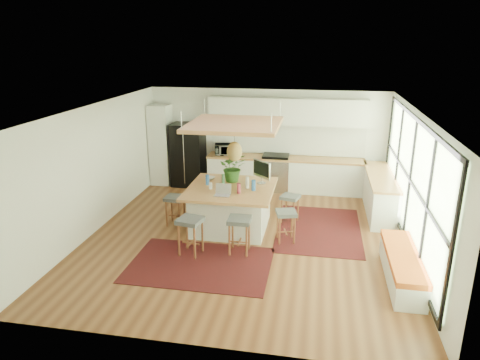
% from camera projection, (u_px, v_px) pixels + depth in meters
% --- Properties ---
extents(floor, '(7.00, 7.00, 0.00)m').
position_uv_depth(floor, '(245.00, 237.00, 9.30)').
color(floor, brown).
rests_on(floor, ground).
extents(ceiling, '(7.00, 7.00, 0.00)m').
position_uv_depth(ceiling, '(246.00, 109.00, 8.47)').
color(ceiling, white).
rests_on(ceiling, ground).
extents(wall_back, '(6.50, 0.00, 6.50)m').
position_uv_depth(wall_back, '(267.00, 139.00, 12.16)').
color(wall_back, white).
rests_on(wall_back, ground).
extents(wall_front, '(6.50, 0.00, 6.50)m').
position_uv_depth(wall_front, '(199.00, 258.00, 5.61)').
color(wall_front, white).
rests_on(wall_front, ground).
extents(wall_left, '(0.00, 7.00, 7.00)m').
position_uv_depth(wall_left, '(96.00, 168.00, 9.44)').
color(wall_left, white).
rests_on(wall_left, ground).
extents(wall_right, '(0.00, 7.00, 7.00)m').
position_uv_depth(wall_right, '(415.00, 186.00, 8.33)').
color(wall_right, white).
rests_on(wall_right, ground).
extents(window_wall, '(0.10, 6.20, 2.60)m').
position_uv_depth(window_wall, '(413.00, 183.00, 8.32)').
color(window_wall, black).
rests_on(window_wall, wall_right).
extents(pantry, '(0.55, 0.60, 2.25)m').
position_uv_depth(pantry, '(161.00, 145.00, 12.43)').
color(pantry, white).
rests_on(pantry, floor).
extents(back_counter_base, '(4.20, 0.60, 0.88)m').
position_uv_depth(back_counter_base, '(284.00, 175.00, 12.05)').
color(back_counter_base, white).
rests_on(back_counter_base, floor).
extents(back_counter_top, '(4.24, 0.64, 0.05)m').
position_uv_depth(back_counter_top, '(285.00, 158.00, 11.91)').
color(back_counter_top, '#A76C3B').
rests_on(back_counter_top, back_counter_base).
extents(backsplash, '(4.20, 0.02, 0.80)m').
position_uv_depth(backsplash, '(286.00, 140.00, 12.05)').
color(backsplash, white).
rests_on(backsplash, wall_back).
extents(upper_cabinets, '(4.20, 0.34, 0.70)m').
position_uv_depth(upper_cabinets, '(287.00, 111.00, 11.65)').
color(upper_cabinets, white).
rests_on(upper_cabinets, wall_back).
extents(range, '(0.76, 0.62, 1.00)m').
position_uv_depth(range, '(275.00, 172.00, 12.07)').
color(range, '#A5A5AA').
rests_on(range, floor).
extents(right_counter_base, '(0.60, 2.50, 0.88)m').
position_uv_depth(right_counter_base, '(380.00, 194.00, 10.54)').
color(right_counter_base, white).
rests_on(right_counter_base, floor).
extents(right_counter_top, '(0.64, 2.54, 0.05)m').
position_uv_depth(right_counter_top, '(382.00, 176.00, 10.40)').
color(right_counter_top, '#A76C3B').
rests_on(right_counter_top, right_counter_base).
extents(window_bench, '(0.52, 2.00, 0.50)m').
position_uv_depth(window_bench, '(402.00, 267.00, 7.60)').
color(window_bench, white).
rests_on(window_bench, floor).
extents(ceiling_panel, '(1.86, 1.86, 0.80)m').
position_uv_depth(ceiling_panel, '(234.00, 137.00, 9.10)').
color(ceiling_panel, '#A76C3B').
rests_on(ceiling_panel, ceiling).
extents(rug_near, '(2.60, 1.80, 0.01)m').
position_uv_depth(rug_near, '(200.00, 265.00, 8.18)').
color(rug_near, black).
rests_on(rug_near, floor).
extents(rug_right, '(1.80, 2.60, 0.01)m').
position_uv_depth(rug_right, '(319.00, 229.00, 9.69)').
color(rug_right, black).
rests_on(rug_right, floor).
extents(fridge, '(0.90, 0.71, 1.76)m').
position_uv_depth(fridge, '(188.00, 153.00, 12.34)').
color(fridge, black).
rests_on(fridge, floor).
extents(island, '(1.85, 1.85, 0.93)m').
position_uv_depth(island, '(231.00, 208.00, 9.65)').
color(island, '#A76C3B').
rests_on(island, floor).
extents(stool_near_left, '(0.52, 0.52, 0.75)m').
position_uv_depth(stool_near_left, '(191.00, 237.00, 8.49)').
color(stool_near_left, '#44484B').
rests_on(stool_near_left, floor).
extents(stool_near_right, '(0.44, 0.44, 0.73)m').
position_uv_depth(stool_near_right, '(239.00, 236.00, 8.54)').
color(stool_near_right, '#44484B').
rests_on(stool_near_right, floor).
extents(stool_right_front, '(0.48, 0.48, 0.67)m').
position_uv_depth(stool_right_front, '(286.00, 225.00, 9.02)').
color(stool_right_front, '#44484B').
rests_on(stool_right_front, floor).
extents(stool_right_back, '(0.47, 0.47, 0.64)m').
position_uv_depth(stool_right_back, '(290.00, 207.00, 9.96)').
color(stool_right_back, '#44484B').
rests_on(stool_right_back, floor).
extents(stool_left_side, '(0.43, 0.43, 0.67)m').
position_uv_depth(stool_left_side, '(175.00, 210.00, 9.83)').
color(stool_left_side, '#44484B').
rests_on(stool_left_side, floor).
extents(laptop, '(0.33, 0.35, 0.24)m').
position_uv_depth(laptop, '(222.00, 190.00, 8.99)').
color(laptop, '#A5A5AA').
rests_on(laptop, island).
extents(monitor, '(0.55, 0.53, 0.53)m').
position_uv_depth(monitor, '(262.00, 172.00, 9.71)').
color(monitor, '#A5A5AA').
rests_on(monitor, island).
extents(microwave, '(0.58, 0.39, 0.36)m').
position_uv_depth(microwave, '(225.00, 148.00, 12.15)').
color(microwave, '#A5A5AA').
rests_on(microwave, back_counter_top).
extents(island_plant, '(0.76, 0.80, 0.51)m').
position_uv_depth(island_plant, '(233.00, 170.00, 9.85)').
color(island_plant, '#1E4C19').
rests_on(island_plant, island).
extents(island_bowl, '(0.25, 0.25, 0.05)m').
position_uv_depth(island_bowl, '(210.00, 178.00, 10.07)').
color(island_bowl, silver).
rests_on(island_bowl, island).
extents(island_bottle_0, '(0.07, 0.07, 0.19)m').
position_uv_depth(island_bottle_0, '(207.00, 181.00, 9.67)').
color(island_bottle_0, '#2B5FAF').
rests_on(island_bottle_0, island).
extents(island_bottle_1, '(0.07, 0.07, 0.19)m').
position_uv_depth(island_bottle_1, '(211.00, 185.00, 9.41)').
color(island_bottle_1, white).
rests_on(island_bottle_1, island).
extents(island_bottle_2, '(0.07, 0.07, 0.19)m').
position_uv_depth(island_bottle_2, '(240.00, 189.00, 9.16)').
color(island_bottle_2, '#9D3446').
rests_on(island_bottle_2, island).
extents(island_bottle_3, '(0.07, 0.07, 0.19)m').
position_uv_depth(island_bottle_3, '(247.00, 184.00, 9.47)').
color(island_bottle_3, silver).
rests_on(island_bottle_3, island).
extents(island_bottle_4, '(0.07, 0.07, 0.19)m').
position_uv_depth(island_bottle_4, '(224.00, 179.00, 9.75)').
color(island_bottle_4, '#538A5C').
rests_on(island_bottle_4, island).
extents(island_bottle_5, '(0.07, 0.07, 0.19)m').
position_uv_depth(island_bottle_5, '(253.00, 186.00, 9.30)').
color(island_bottle_5, '#2B5FAF').
rests_on(island_bottle_5, island).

